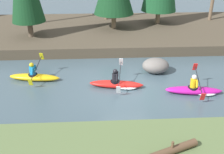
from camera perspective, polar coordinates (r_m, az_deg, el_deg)
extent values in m
plane|color=#425660|center=(13.22, 3.32, -2.52)|extent=(90.00, 90.00, 0.00)
cube|color=#4C4233|center=(21.36, 0.74, 9.95)|extent=(44.00, 9.77, 0.67)
cylinder|color=brown|center=(19.66, -17.33, 9.94)|extent=(0.36, 0.36, 1.07)
cylinder|color=#7A664C|center=(20.85, 0.38, 12.13)|extent=(0.36, 0.36, 1.15)
cylinder|color=#7A664C|center=(22.58, 9.93, 12.75)|extent=(0.36, 0.36, 1.07)
ellipsoid|color=#C61999|center=(13.29, 17.30, -2.79)|extent=(2.75, 0.90, 0.34)
cone|color=#C61999|center=(13.65, 22.37, -2.79)|extent=(0.37, 0.24, 0.20)
cylinder|color=black|center=(13.21, 17.17, -2.24)|extent=(0.53, 0.53, 0.08)
cylinder|color=yellow|center=(13.10, 17.31, -1.28)|extent=(0.33, 0.33, 0.42)
sphere|color=white|center=(12.96, 17.50, -0.01)|extent=(0.25, 0.25, 0.23)
cylinder|color=yellow|center=(13.29, 17.56, -0.48)|extent=(0.11, 0.23, 0.35)
cylinder|color=yellow|center=(12.88, 18.02, -1.44)|extent=(0.11, 0.23, 0.35)
cylinder|color=black|center=(13.10, 18.36, -0.81)|extent=(0.25, 1.91, 0.65)
cube|color=red|center=(13.80, 17.64, 2.14)|extent=(0.22, 0.18, 0.41)
cube|color=red|center=(12.44, 19.16, -4.07)|extent=(0.22, 0.18, 0.41)
ellipsoid|color=white|center=(13.48, 19.52, -3.12)|extent=(1.17, 0.82, 0.18)
ellipsoid|color=red|center=(13.25, 0.90, -1.57)|extent=(2.76, 0.99, 0.34)
cone|color=red|center=(13.22, 6.28, -1.73)|extent=(0.38, 0.25, 0.20)
cylinder|color=black|center=(13.19, 0.69, -1.00)|extent=(0.55, 0.55, 0.08)
cylinder|color=black|center=(13.08, 0.69, -0.03)|extent=(0.34, 0.34, 0.42)
sphere|color=black|center=(12.94, 0.70, 1.26)|extent=(0.26, 0.26, 0.23)
cylinder|color=black|center=(13.25, 1.21, 0.75)|extent=(0.12, 0.24, 0.35)
cylinder|color=black|center=(12.82, 1.05, -0.18)|extent=(0.12, 0.24, 0.35)
cylinder|color=black|center=(13.01, 1.71, 0.43)|extent=(0.32, 1.90, 0.65)
cube|color=white|center=(13.74, 1.99, 3.32)|extent=(0.22, 0.19, 0.41)
cube|color=white|center=(12.31, 1.39, -2.80)|extent=(0.22, 0.19, 0.41)
ellipsoid|color=white|center=(13.27, 3.27, -1.97)|extent=(1.19, 0.86, 0.18)
ellipsoid|color=yellow|center=(14.56, -16.58, -0.04)|extent=(2.76, 1.00, 0.34)
cone|color=yellow|center=(14.15, -11.91, -0.20)|extent=(0.38, 0.25, 0.20)
cylinder|color=black|center=(14.52, -16.83, 0.47)|extent=(0.55, 0.55, 0.08)
cylinder|color=#1984CC|center=(14.42, -16.96, 1.37)|extent=(0.34, 0.34, 0.42)
sphere|color=yellow|center=(14.29, -17.13, 2.55)|extent=(0.26, 0.26, 0.23)
cylinder|color=#1984CC|center=(14.55, -16.31, 2.06)|extent=(0.12, 0.24, 0.35)
cylinder|color=#1984CC|center=(14.14, -16.97, 1.26)|extent=(0.12, 0.24, 0.35)
cylinder|color=black|center=(14.28, -16.17, 1.80)|extent=(0.32, 1.90, 0.65)
cube|color=yellow|center=(14.98, -15.08, 4.39)|extent=(0.22, 0.19, 0.41)
cube|color=yellow|center=(13.62, -17.37, -1.05)|extent=(0.22, 0.19, 0.41)
ellipsoid|color=slate|center=(14.91, 9.48, 2.46)|extent=(1.50, 1.18, 0.85)
cylinder|color=brown|center=(8.27, 11.75, -15.75)|extent=(2.12, 1.04, 0.24)
cylinder|color=brown|center=(8.23, 13.06, -14.15)|extent=(0.08, 0.08, 0.20)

